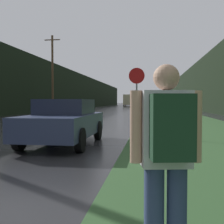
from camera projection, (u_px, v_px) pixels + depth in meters
The scene contains 11 objects.
grass_verge at pixel (167, 112), 38.23m from camera, with size 6.00×240.00×0.02m, color #33562D.
lane_stripe_c at pixel (44, 132), 12.92m from camera, with size 0.12×3.00×0.01m, color silver.
lane_stripe_d at pixel (81, 121), 19.86m from camera, with size 0.12×3.00×0.01m, color silver.
lane_stripe_e at pixel (99, 116), 26.79m from camera, with size 0.12×3.00×0.01m, color silver.
treeline_far_side at pixel (66, 90), 50.32m from camera, with size 2.00×140.00×7.06m, color black.
treeline_near_side at pixel (199, 87), 47.18m from camera, with size 2.00×140.00×7.66m, color black.
utility_pole_far at pixel (53, 74), 31.98m from camera, with size 1.80×0.24×8.93m.
stop_sign at pixel (137, 94), 11.70m from camera, with size 0.66×0.07×2.82m.
hitchhiker_with_backpack at pixel (167, 154), 2.29m from camera, with size 0.59×0.46×1.72m.
car_passing_near at pixel (64, 121), 9.28m from camera, with size 1.99×4.32×1.49m.
delivery_truck at pixel (128, 100), 87.56m from camera, with size 2.44×8.66×3.55m.
Camera 1 is at (4.87, 1.14, 1.41)m, focal length 45.00 mm.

